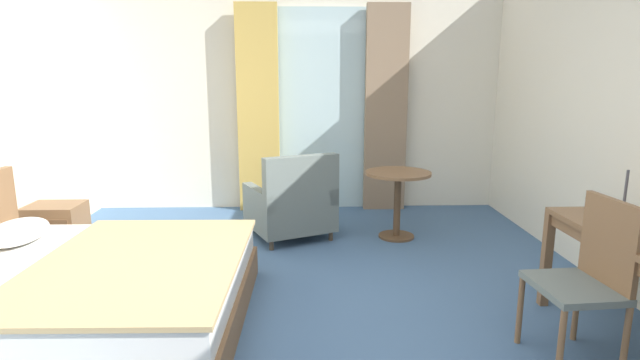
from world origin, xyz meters
TOP-DOWN VIEW (x-y plane):
  - ground at (0.00, 0.00)m, footprint 5.62×6.93m
  - wall_back at (0.00, 3.20)m, footprint 5.22×0.12m
  - balcony_glass_door at (0.32, 3.12)m, footprint 1.11×0.02m
  - curtain_panel_left at (-0.46, 3.02)m, footprint 0.50×0.10m
  - curtain_panel_right at (1.09, 3.02)m, footprint 0.51×0.10m
  - bed at (-1.37, 0.07)m, footprint 2.06×1.87m
  - nightstand at (-2.19, 1.42)m, footprint 0.47×0.39m
  - desk_chair at (1.72, -0.42)m, footprint 0.45×0.50m
  - armchair_by_window at (-0.03, 1.88)m, footprint 1.00×0.99m
  - round_cafe_table at (1.05, 1.87)m, footprint 0.66×0.66m

SIDE VIEW (x-z plane):
  - ground at x=0.00m, z-range -0.10..0.00m
  - nightstand at x=-2.19m, z-range 0.00..0.49m
  - bed at x=-1.37m, z-range -0.21..0.71m
  - armchair_by_window at x=-0.03m, z-range -0.10..0.79m
  - round_cafe_table at x=1.05m, z-range 0.17..0.86m
  - desk_chair at x=1.72m, z-range 0.06..1.03m
  - balcony_glass_door at x=0.32m, z-range 0.00..2.45m
  - curtain_panel_left at x=-0.46m, z-range 0.00..2.48m
  - curtain_panel_right at x=1.09m, z-range 0.00..2.48m
  - wall_back at x=0.00m, z-range 0.00..2.78m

